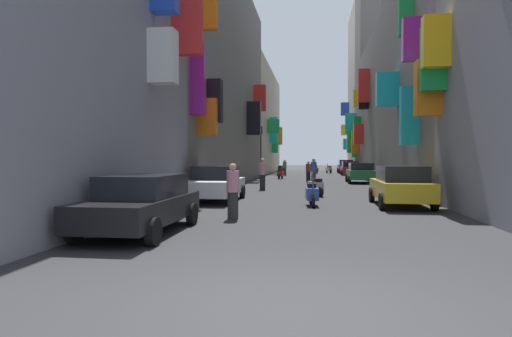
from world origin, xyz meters
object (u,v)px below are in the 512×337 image
Objects in this scene: scooter_black at (281,169)px; scooter_blue at (312,194)px; scooter_red at (281,173)px; parked_car_red at (350,168)px; pedestrian_near_right at (314,171)px; pedestrian_far_away at (308,172)px; parked_car_green at (361,172)px; pedestrian_crossing at (285,168)px; parked_car_black at (142,202)px; pedestrian_near_left at (233,191)px; pedestrian_mid_street at (262,174)px; traffic_light_near_corner at (261,143)px; scooter_white at (329,169)px; parked_car_white at (216,183)px; parked_car_blue at (346,166)px; scooter_orange at (316,170)px; scooter_silver at (316,186)px; parked_car_yellow at (401,185)px.

scooter_blue is at bearing -83.83° from scooter_black.
parked_car_red is at bearing 54.44° from scooter_red.
pedestrian_far_away is at bearing 99.62° from pedestrian_near_right.
parked_car_green is 2.46× the size of pedestrian_crossing.
parked_car_black is 2.62× the size of pedestrian_near_left.
traffic_light_near_corner is at bearing 97.42° from pedestrian_mid_street.
pedestrian_near_right is (-3.37, -1.55, 0.14)m from parked_car_green.
parked_car_black is at bearing -97.92° from scooter_white.
parked_car_white is 2.40× the size of scooter_blue.
pedestrian_near_right is at bearing -102.97° from parked_car_red.
parked_car_black is (-0.02, -7.95, -0.03)m from parked_car_white.
pedestrian_near_left is (-2.33, -3.90, 0.37)m from scooter_blue.
scooter_black is 1.04× the size of pedestrian_mid_street.
pedestrian_near_left is (-6.04, -39.92, 0.02)m from parked_car_blue.
scooter_white is 1.09× the size of pedestrian_mid_street.
pedestrian_near_left is at bearing -84.76° from traffic_light_near_corner.
pedestrian_crossing reaches higher than scooter_white.
parked_car_black is 2.39× the size of scooter_red.
scooter_red is at bearing 118.40° from pedestrian_far_away.
scooter_orange is at bearing 88.04° from pedestrian_far_away.
pedestrian_mid_street is at bearing -96.69° from scooter_orange.
parked_car_blue is 40.37m from pedestrian_near_left.
pedestrian_near_right is (-0.19, -19.86, 0.44)m from scooter_orange.
traffic_light_near_corner reaches higher than pedestrian_crossing.
scooter_black is (-7.65, 0.38, -0.35)m from parked_car_blue.
parked_car_red is 5.12m from scooter_orange.
scooter_red is 0.98× the size of scooter_blue.
scooter_white is 14.47m from traffic_light_near_corner.
scooter_red is at bearing 112.39° from pedestrian_near_right.
scooter_red is 6.53m from pedestrian_crossing.
pedestrian_mid_street is (1.22, 6.53, 0.12)m from parked_car_white.
pedestrian_mid_street is at bearing 129.85° from scooter_silver.
scooter_orange is 1.16× the size of pedestrian_near_left.
scooter_black is at bearing 97.24° from scooter_silver.
pedestrian_crossing reaches higher than parked_car_blue.
pedestrian_crossing is (-3.07, 23.20, 0.35)m from scooter_silver.
scooter_white is 39.21m from pedestrian_near_left.
pedestrian_near_right reaches higher than parked_car_white.
parked_car_yellow is 2.38× the size of pedestrian_mid_street.
pedestrian_near_right reaches higher than scooter_red.
pedestrian_far_away is at bearing 102.96° from parked_car_yellow.
pedestrian_crossing reaches higher than scooter_black.
parked_car_black is 2.35× the size of scooter_blue.
parked_car_red reaches higher than scooter_orange.
parked_car_blue is at bearing 84.12° from scooter_blue.
pedestrian_near_right reaches higher than scooter_white.
parked_car_red is 2.42× the size of pedestrian_near_right.
pedestrian_far_away reaches higher than scooter_orange.
parked_car_red is at bearing 89.19° from parked_car_yellow.
pedestrian_near_left reaches higher than parked_car_yellow.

